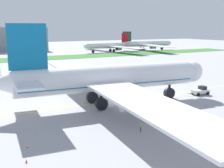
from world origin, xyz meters
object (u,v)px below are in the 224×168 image
Objects in this scene: parked_airliner_far_centre at (110,46)px; pushback_tug at (201,91)px; airliner_foreground at (107,79)px; parked_airliner_far_right at (145,44)px; ground_crew_wingwalker_port at (141,126)px; traffic_cone_starboard_wing at (26,160)px; traffic_cone_near_nose at (27,146)px.

pushback_tug is at bearing -108.08° from parked_airliner_far_centre.
airliner_foreground is at bearing 174.53° from pushback_tug.
pushback_tug is at bearing -119.53° from parked_airliner_far_right.
airliner_foreground is 18.65m from ground_crew_wingwalker_port.
parked_airliner_far_right is at bearing 54.69° from ground_crew_wingwalker_port.
traffic_cone_starboard_wing is at bearing -121.75° from parked_airliner_far_centre.
parked_airliner_far_right is (32.31, 1.09, 0.38)m from parked_airliner_far_centre.
parked_airliner_far_centre is 32.33m from parked_airliner_far_right.
traffic_cone_near_nose is (-18.60, 2.40, -0.71)m from ground_crew_wingwalker_port.
airliner_foreground is at bearing 41.35° from traffic_cone_starboard_wing.
airliner_foreground is 142.41× the size of traffic_cone_starboard_wing.
parked_airliner_far_right is at bearing 50.34° from traffic_cone_starboard_wing.
ground_crew_wingwalker_port is (-2.88, -17.67, -5.25)m from airliner_foreground.
ground_crew_wingwalker_port is 19.88m from traffic_cone_starboard_wing.
parked_airliner_far_right reaches higher than parked_airliner_far_centre.
pushback_tug reaches higher than ground_crew_wingwalker_port.
traffic_cone_near_nose is at bearing -165.22° from pushback_tug.
parked_airliner_far_centre reaches higher than ground_crew_wingwalker_port.
parked_airliner_far_right is at bearing 51.97° from airliner_foreground.
ground_crew_wingwalker_port reaches higher than traffic_cone_near_nose.
traffic_cone_near_nose is at bearing 76.15° from traffic_cone_starboard_wing.
airliner_foreground reaches higher than traffic_cone_near_nose.
airliner_foreground is at bearing 35.41° from traffic_cone_near_nose.
pushback_tug is 3.91× the size of ground_crew_wingwalker_port.
traffic_cone_starboard_wing is (-22.62, -19.91, -5.96)m from airliner_foreground.
pushback_tug reaches higher than traffic_cone_starboard_wing.
traffic_cone_near_nose is at bearing 172.65° from ground_crew_wingwalker_port.
traffic_cone_near_nose is (-48.17, -12.71, -0.77)m from pushback_tug.
traffic_cone_near_nose is 0.01× the size of parked_airliner_far_right.
ground_crew_wingwalker_port is at bearing -125.31° from parked_airliner_far_right.
pushback_tug reaches higher than traffic_cone_near_nose.
parked_airliner_far_centre is at bearing 58.25° from traffic_cone_starboard_wing.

